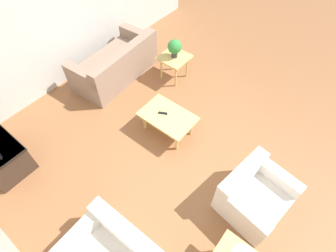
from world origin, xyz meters
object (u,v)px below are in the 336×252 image
(sofa, at_px, (116,65))
(coffee_table, at_px, (168,118))
(side_table_plant, at_px, (174,60))
(potted_plant, at_px, (175,47))
(armchair, at_px, (253,195))

(sofa, height_order, coffee_table, sofa)
(sofa, xyz_separation_m, side_table_plant, (-0.99, -0.74, 0.16))
(side_table_plant, xyz_separation_m, potted_plant, (0.00, -0.00, 0.31))
(armchair, height_order, coffee_table, armchair)
(sofa, bearing_deg, side_table_plant, 122.69)
(coffee_table, bearing_deg, armchair, 170.71)
(sofa, distance_m, side_table_plant, 1.25)
(coffee_table, distance_m, potted_plant, 1.55)
(side_table_plant, bearing_deg, potted_plant, -45.00)
(sofa, xyz_separation_m, potted_plant, (-0.99, -0.74, 0.47))
(armchair, distance_m, coffee_table, 1.86)
(sofa, distance_m, armchair, 3.75)
(sofa, relative_size, side_table_plant, 3.34)
(sofa, relative_size, potted_plant, 4.98)
(armchair, bearing_deg, sofa, 85.74)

